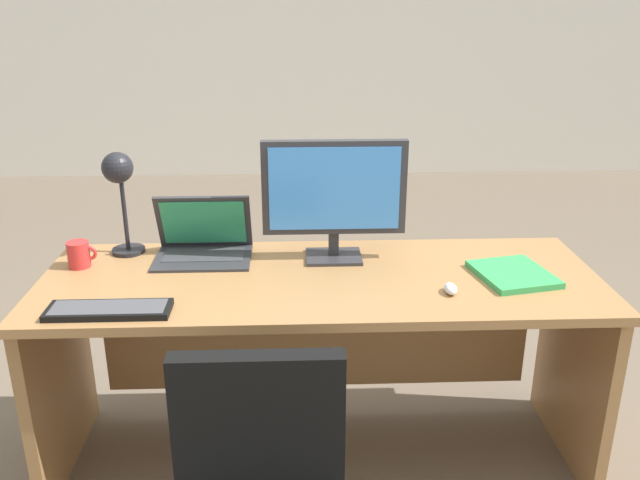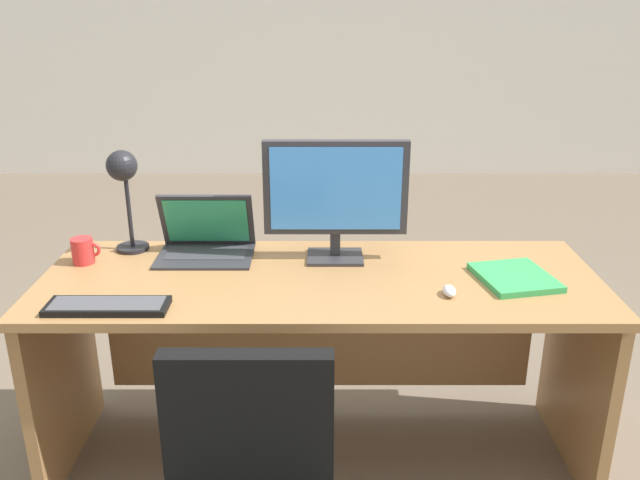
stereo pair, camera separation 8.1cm
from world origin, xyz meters
name	(u,v)px [view 2 (the right image)]	position (x,y,z in m)	size (l,w,h in m)	color
ground	(320,288)	(0.00, 1.50, 0.00)	(12.00, 12.00, 0.00)	#6B5B4C
back_wall	(319,21)	(0.00, 4.18, 1.40)	(10.00, 0.10, 2.80)	silver
desk	(320,326)	(0.00, 0.05, 0.51)	(1.90, 0.69, 0.73)	#9E7042
monitor	(336,192)	(0.05, 0.16, 0.98)	(0.51, 0.16, 0.43)	#2D2D33
laptop	(206,236)	(-0.42, 0.22, 0.80)	(0.34, 0.25, 0.23)	#2D2D33
keyboard	(108,306)	(-0.65, -0.25, 0.74)	(0.37, 0.12, 0.02)	black
mouse	(449,291)	(0.41, -0.15, 0.75)	(0.04, 0.07, 0.03)	silver
desk_lamp	(123,179)	(-0.70, 0.23, 1.01)	(0.12, 0.14, 0.39)	black
book	(515,277)	(0.65, -0.03, 0.74)	(0.28, 0.30, 0.02)	green
coffee_mug	(83,251)	(-0.84, 0.12, 0.78)	(0.10, 0.08, 0.09)	red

